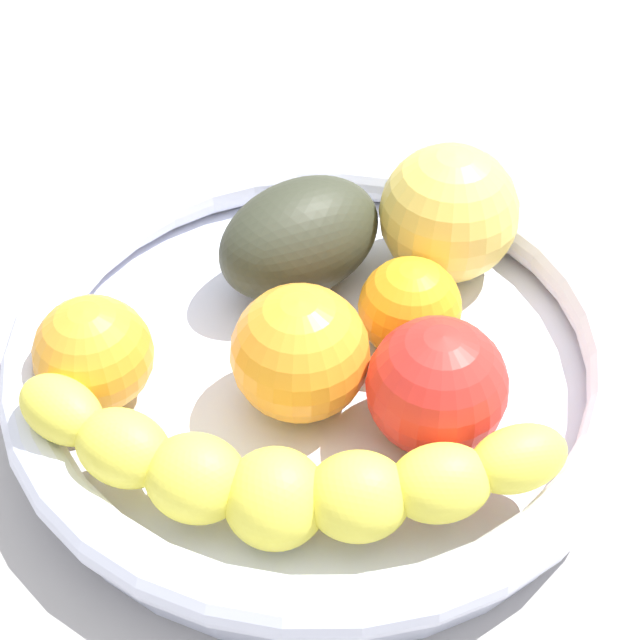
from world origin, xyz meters
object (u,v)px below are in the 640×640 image
(avocado_dark, at_px, (300,238))
(tomato_red, at_px, (437,387))
(fruit_bowl, at_px, (320,356))
(orange_mid_right, at_px, (410,308))
(apple_yellow, at_px, (449,213))
(banana_draped_left, at_px, (278,474))
(orange_front, at_px, (300,353))
(orange_mid_left, at_px, (94,354))

(avocado_dark, relative_size, tomato_red, 1.46)
(fruit_bowl, height_order, avocado_dark, avocado_dark)
(orange_mid_right, xyz_separation_m, apple_yellow, (-0.03, 0.06, 0.01))
(banana_draped_left, height_order, avocado_dark, avocado_dark)
(orange_front, relative_size, tomato_red, 1.02)
(fruit_bowl, distance_m, banana_draped_left, 0.09)
(tomato_red, bearing_deg, orange_front, -147.96)
(orange_mid_left, bearing_deg, tomato_red, 41.73)
(fruit_bowl, relative_size, avocado_dark, 3.32)
(avocado_dark, distance_m, apple_yellow, 0.08)
(fruit_bowl, relative_size, orange_mid_right, 6.00)
(orange_front, bearing_deg, apple_yellow, 102.12)
(orange_front, xyz_separation_m, tomato_red, (0.05, 0.03, -0.00))
(fruit_bowl, xyz_separation_m, orange_mid_left, (-0.05, -0.09, 0.02))
(orange_front, distance_m, apple_yellow, 0.13)
(fruit_bowl, bearing_deg, avocado_dark, 150.14)
(apple_yellow, bearing_deg, orange_mid_right, -61.18)
(tomato_red, xyz_separation_m, apple_yellow, (-0.08, 0.09, 0.01))
(orange_mid_left, height_order, tomato_red, tomato_red)
(orange_mid_right, relative_size, avocado_dark, 0.55)
(orange_front, relative_size, avocado_dark, 0.70)
(banana_draped_left, relative_size, avocado_dark, 2.03)
(orange_front, bearing_deg, orange_mid_left, -131.81)
(avocado_dark, xyz_separation_m, tomato_red, (0.12, -0.02, 0.00))
(avocado_dark, bearing_deg, banana_draped_left, -42.24)
(banana_draped_left, distance_m, orange_front, 0.06)
(banana_draped_left, bearing_deg, apple_yellow, 112.58)
(orange_mid_left, bearing_deg, orange_mid_right, 63.05)
(avocado_dark, bearing_deg, tomato_red, -9.06)
(orange_mid_left, height_order, avocado_dark, avocado_dark)
(avocado_dark, bearing_deg, apple_yellow, 59.69)
(orange_mid_right, height_order, tomato_red, tomato_red)
(fruit_bowl, distance_m, tomato_red, 0.07)
(orange_mid_left, distance_m, orange_mid_right, 0.15)
(avocado_dark, bearing_deg, fruit_bowl, -29.86)
(fruit_bowl, xyz_separation_m, orange_front, (0.01, -0.02, 0.03))
(orange_front, distance_m, avocado_dark, 0.09)
(orange_front, bearing_deg, banana_draped_left, -46.85)
(fruit_bowl, bearing_deg, orange_mid_right, 66.62)
(orange_mid_left, relative_size, orange_mid_right, 1.09)
(orange_front, height_order, tomato_red, orange_front)
(orange_mid_right, height_order, apple_yellow, apple_yellow)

